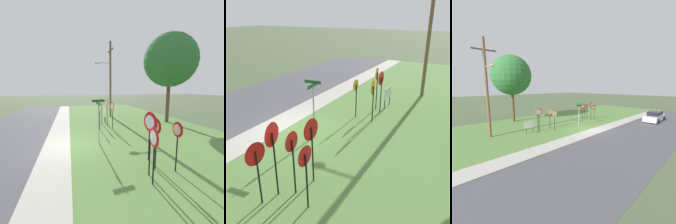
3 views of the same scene
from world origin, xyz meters
The scene contains 16 objects.
ground_plane centered at (0.00, 0.00, 0.00)m, with size 160.00×160.00×0.00m, color #4C5B3D.
sidewalk_strip centered at (0.00, -0.80, 0.03)m, with size 44.00×1.60×0.06m, color #ADAA9E.
grass_median centered at (0.00, 6.00, 0.02)m, with size 44.00×12.00×0.04m, color #567F3D.
stop_sign_near_left centered at (-4.81, 3.03, 1.92)m, with size 0.72×0.12×2.59m.
stop_sign_near_right centered at (-4.36, 3.45, 1.86)m, with size 0.80×0.10×2.49m.
stop_sign_far_left centered at (-2.81, 3.54, 1.76)m, with size 0.79×0.12×2.36m.
stop_sign_far_center centered at (-3.03, 2.46, 1.62)m, with size 0.65×0.09×2.20m.
yield_sign_near_left centered at (4.94, 2.81, 1.62)m, with size 0.74×0.12×2.14m.
yield_sign_near_right centered at (3.20, 3.62, 1.84)m, with size 0.78×0.11×2.41m.
yield_sign_far_left centered at (4.41, 4.21, 1.61)m, with size 0.64×0.10×2.14m.
yield_sign_far_right centered at (4.04, 3.46, 1.71)m, with size 0.67×0.11×2.26m.
yield_sign_center centered at (4.37, 2.98, 1.98)m, with size 0.78×0.16×2.58m.
street_name_post centered at (0.23, 1.78, 1.72)m, with size 0.96×0.81×2.80m.
utility_pole centered at (-8.92, 4.93, 4.93)m, with size 2.10×2.08×9.08m.
notice_board centered at (-5.55, 3.53, 0.87)m, with size 1.10×0.12×1.25m.
oak_tree_left centered at (-4.12, 9.93, 6.30)m, with size 5.25×5.25×8.90m.
Camera 1 is at (9.41, 0.03, 3.49)m, focal length 24.26 mm.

